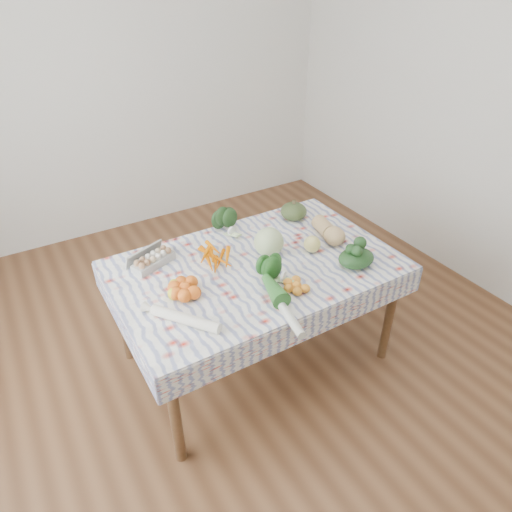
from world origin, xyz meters
TOP-DOWN VIEW (x-y plane):
  - ground at (0.00, 0.00)m, footprint 4.50×4.50m
  - wall_back at (0.00, 2.25)m, footprint 4.00×0.04m
  - dining_table at (0.00, 0.00)m, footprint 1.60×1.00m
  - tablecloth at (0.00, 0.00)m, footprint 1.66×1.06m
  - egg_carton at (-0.52, 0.30)m, footprint 0.28×0.19m
  - carrot_bunch at (-0.20, 0.15)m, footprint 0.27×0.26m
  - kale_bunch at (0.02, 0.41)m, footprint 0.18×0.17m
  - kabocha_squash at (0.51, 0.35)m, footprint 0.23×0.23m
  - cabbage at (0.12, 0.05)m, footprint 0.22×0.22m
  - butternut_squash at (0.55, 0.02)m, footprint 0.18×0.30m
  - orange_cluster at (-0.47, -0.05)m, footprint 0.29×0.29m
  - broccoli at (0.01, -0.19)m, footprint 0.20×0.20m
  - mandarin_cluster at (0.07, -0.32)m, footprint 0.18×0.18m
  - grapefruit at (0.37, -0.06)m, footprint 0.12×0.12m
  - spinach_bag at (0.50, -0.31)m, footprint 0.23×0.18m
  - daikon at (-0.57, -0.27)m, footprint 0.28×0.35m
  - leek at (-0.10, -0.44)m, footprint 0.13×0.45m

SIDE VIEW (x-z plane):
  - ground at x=0.00m, z-range 0.00..0.00m
  - dining_table at x=0.00m, z-range 0.30..1.05m
  - tablecloth at x=0.00m, z-range 0.75..0.76m
  - carrot_bunch at x=-0.20m, z-range 0.76..0.80m
  - leek at x=-0.10m, z-range 0.76..0.81m
  - mandarin_cluster at x=0.07m, z-range 0.76..0.82m
  - daikon at x=-0.57m, z-range 0.76..0.82m
  - egg_carton at x=-0.52m, z-range 0.76..0.83m
  - orange_cluster at x=-0.47m, z-range 0.76..0.84m
  - spinach_bag at x=0.50m, z-range 0.76..0.86m
  - grapefruit at x=0.37m, z-range 0.76..0.87m
  - broccoli at x=0.01m, z-range 0.76..0.87m
  - kabocha_squash at x=0.51m, z-range 0.76..0.88m
  - butternut_squash at x=0.55m, z-range 0.76..0.89m
  - kale_bunch at x=0.02m, z-range 0.76..0.90m
  - cabbage at x=0.12m, z-range 0.76..0.94m
  - wall_back at x=0.00m, z-range 0.00..2.80m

